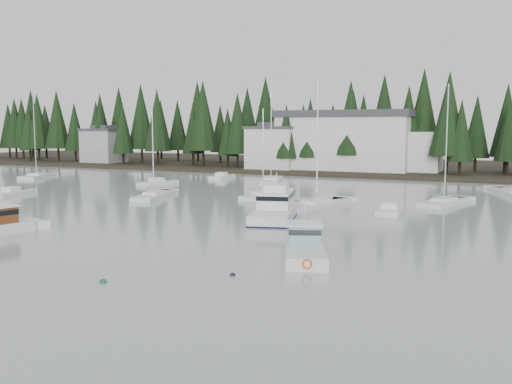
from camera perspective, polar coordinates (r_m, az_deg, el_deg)
ground at (r=33.07m, az=-23.82°, el=-8.83°), size 260.00×260.00×0.00m
far_shore_land at (r=120.72m, az=13.01°, el=2.39°), size 240.00×54.00×1.00m
conifer_treeline at (r=109.99m, az=11.85°, el=2.02°), size 200.00×22.00×20.00m
house_west at (r=108.56m, az=1.75°, el=4.56°), size 9.54×7.42×8.75m
house_far_west at (r=132.26m, az=-14.97°, el=4.59°), size 8.48×7.42×8.25m
harbor_inn at (r=106.85m, az=9.94°, el=5.04°), size 29.50×11.50×10.90m
cabin_cruiser_center at (r=53.11m, az=2.00°, el=-1.81°), size 6.24×11.76×4.83m
lobster_boat_teal at (r=37.40m, az=4.91°, el=-5.78°), size 5.01×7.65×4.02m
sailboat_0 at (r=101.48m, az=-21.09°, el=1.40°), size 5.62×8.70×13.65m
sailboat_3 at (r=60.44m, az=6.08°, el=-1.45°), size 4.77×11.27×13.58m
sailboat_5 at (r=65.34m, az=18.30°, el=-1.13°), size 4.87×8.79×13.50m
sailboat_7 at (r=87.13m, az=1.51°, el=1.06°), size 5.48×9.43×14.76m
sailboat_8 at (r=68.42m, az=0.71°, el=-0.48°), size 2.88×8.33×11.12m
sailboat_9 at (r=69.31m, az=-10.18°, el=-0.50°), size 4.71×9.56×11.08m
runabout_0 at (r=76.91m, az=-23.25°, el=-0.18°), size 2.84×5.81×1.42m
runabout_1 at (r=57.54m, az=13.25°, el=-1.93°), size 2.59×5.48×1.42m
runabout_3 at (r=93.24m, az=-3.48°, el=1.44°), size 2.50×5.52×1.42m
runabout_4 at (r=84.52m, az=-9.93°, el=0.82°), size 3.55×6.24×1.42m
mooring_buoy_green at (r=32.51m, az=-15.05°, el=-8.75°), size 0.42×0.42×0.42m
mooring_buoy_dark at (r=32.91m, az=-2.37°, el=-8.34°), size 0.33×0.33×0.33m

